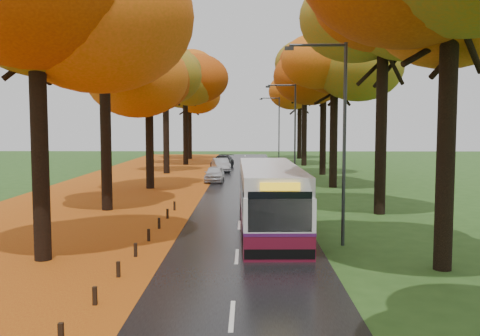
{
  "coord_description": "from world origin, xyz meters",
  "views": [
    {
      "loc": [
        0.39,
        -13.09,
        4.88
      ],
      "look_at": [
        0.0,
        14.01,
        2.6
      ],
      "focal_mm": 40.0,
      "sensor_mm": 36.0,
      "label": 1
    }
  ],
  "objects_px": {
    "streetlamp_far": "(277,125)",
    "bus": "(269,197)",
    "streetlamp_mid": "(292,125)",
    "car_dark": "(223,161)",
    "car_silver": "(221,165)",
    "car_white": "(215,174)",
    "streetlamp_near": "(338,127)"
  },
  "relations": [
    {
      "from": "streetlamp_far",
      "to": "car_silver",
      "type": "height_order",
      "value": "streetlamp_far"
    },
    {
      "from": "streetlamp_near",
      "to": "bus",
      "type": "bearing_deg",
      "value": 133.25
    },
    {
      "from": "streetlamp_far",
      "to": "car_white",
      "type": "xyz_separation_m",
      "value": [
        -6.3,
        -21.16,
        -4.02
      ]
    },
    {
      "from": "streetlamp_near",
      "to": "car_dark",
      "type": "xyz_separation_m",
      "value": [
        -6.3,
        36.95,
        -3.98
      ]
    },
    {
      "from": "bus",
      "to": "car_silver",
      "type": "bearing_deg",
      "value": 95.66
    },
    {
      "from": "streetlamp_mid",
      "to": "car_silver",
      "type": "distance_m",
      "value": 12.58
    },
    {
      "from": "streetlamp_far",
      "to": "streetlamp_mid",
      "type": "bearing_deg",
      "value": -90.0
    },
    {
      "from": "streetlamp_near",
      "to": "car_white",
      "type": "relative_size",
      "value": 2.09
    },
    {
      "from": "car_white",
      "to": "bus",
      "type": "bearing_deg",
      "value": -78.62
    },
    {
      "from": "car_dark",
      "to": "streetlamp_far",
      "type": "bearing_deg",
      "value": 56.98
    },
    {
      "from": "bus",
      "to": "car_white",
      "type": "bearing_deg",
      "value": 99.05
    },
    {
      "from": "streetlamp_mid",
      "to": "bus",
      "type": "height_order",
      "value": "streetlamp_mid"
    },
    {
      "from": "streetlamp_far",
      "to": "car_white",
      "type": "bearing_deg",
      "value": -106.57
    },
    {
      "from": "bus",
      "to": "car_dark",
      "type": "xyz_separation_m",
      "value": [
        -3.72,
        34.21,
        -0.85
      ]
    },
    {
      "from": "streetlamp_far",
      "to": "bus",
      "type": "height_order",
      "value": "streetlamp_far"
    },
    {
      "from": "streetlamp_near",
      "to": "car_silver",
      "type": "relative_size",
      "value": 1.97
    },
    {
      "from": "streetlamp_far",
      "to": "bus",
      "type": "bearing_deg",
      "value": -93.57
    },
    {
      "from": "streetlamp_mid",
      "to": "car_silver",
      "type": "relative_size",
      "value": 1.97
    },
    {
      "from": "streetlamp_near",
      "to": "bus",
      "type": "height_order",
      "value": "streetlamp_near"
    },
    {
      "from": "streetlamp_mid",
      "to": "car_white",
      "type": "bearing_deg",
      "value": 172.43
    },
    {
      "from": "streetlamp_mid",
      "to": "streetlamp_far",
      "type": "bearing_deg",
      "value": 90.0
    },
    {
      "from": "streetlamp_mid",
      "to": "car_dark",
      "type": "distance_m",
      "value": 16.71
    },
    {
      "from": "streetlamp_far",
      "to": "car_silver",
      "type": "bearing_deg",
      "value": -117.8
    },
    {
      "from": "car_silver",
      "to": "car_dark",
      "type": "height_order",
      "value": "car_dark"
    },
    {
      "from": "streetlamp_far",
      "to": "streetlamp_near",
      "type": "bearing_deg",
      "value": -90.0
    },
    {
      "from": "bus",
      "to": "car_dark",
      "type": "bearing_deg",
      "value": 94.77
    },
    {
      "from": "streetlamp_far",
      "to": "car_silver",
      "type": "xyz_separation_m",
      "value": [
        -6.24,
        -11.83,
        -4.0
      ]
    },
    {
      "from": "bus",
      "to": "car_white",
      "type": "relative_size",
      "value": 2.93
    },
    {
      "from": "streetlamp_near",
      "to": "streetlamp_mid",
      "type": "xyz_separation_m",
      "value": [
        0.0,
        22.0,
        0.0
      ]
    },
    {
      "from": "streetlamp_mid",
      "to": "streetlamp_far",
      "type": "relative_size",
      "value": 1.0
    },
    {
      "from": "car_silver",
      "to": "bus",
      "type": "bearing_deg",
      "value": -94.88
    },
    {
      "from": "car_white",
      "to": "car_silver",
      "type": "relative_size",
      "value": 0.94
    }
  ]
}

